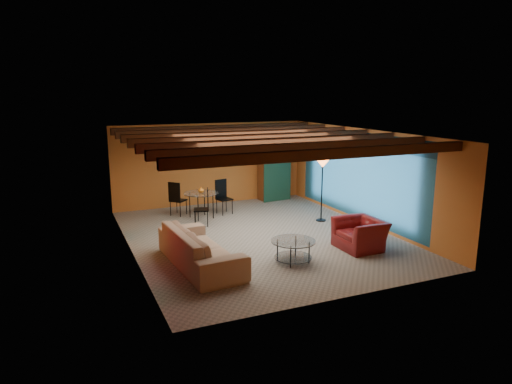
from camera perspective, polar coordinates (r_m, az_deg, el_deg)
name	(u,v)px	position (r m, az deg, el deg)	size (l,w,h in m)	color
room	(257,146)	(11.76, 0.17, 5.69)	(6.52, 8.01, 2.71)	gray
sofa	(200,248)	(10.14, -6.87, -6.84)	(2.77, 1.08, 0.81)	#977861
armchair	(360,234)	(11.42, 12.73, -5.08)	(1.12, 0.98, 0.73)	maroon
coffee_table	(293,251)	(10.35, 4.62, -7.29)	(1.00, 1.00, 0.51)	silver
dining_table	(201,201)	(13.86, -6.77, -1.05)	(2.05, 2.05, 1.07)	silver
armoire	(274,174)	(16.11, 2.24, 2.26)	(1.04, 0.51, 1.82)	brown
floor_lamp	(322,190)	(13.51, 8.13, 0.19)	(0.36, 0.36, 1.82)	black
ceiling_fan	(259,147)	(11.66, 0.39, 5.63)	(1.50, 1.50, 0.44)	#472614
painting	(185,157)	(15.18, -8.81, 4.34)	(1.05, 0.03, 0.65)	black
potted_plant	(274,140)	(15.95, 2.28, 6.40)	(0.46, 0.40, 0.52)	#26661E
vase	(201,180)	(13.73, -6.84, 1.49)	(0.18, 0.18, 0.19)	orange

